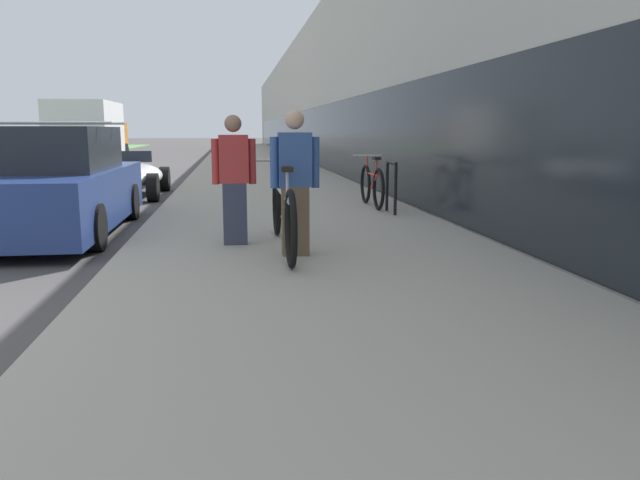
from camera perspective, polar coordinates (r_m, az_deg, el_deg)
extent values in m
cube|color=#A39E8E|center=(25.26, -5.86, 6.78)|extent=(4.45, 70.00, 0.14)
cube|color=#BCB7AD|center=(34.23, 6.09, 12.50)|extent=(10.00, 70.00, 5.96)
cube|color=#1E2328|center=(33.36, -2.39, 9.63)|extent=(0.10, 63.00, 2.20)
cube|color=#5B9347|center=(30.96, -27.24, 6.22)|extent=(4.21, 70.00, 0.03)
torus|color=black|center=(8.10, -3.98, 3.23)|extent=(0.06, 0.78, 0.78)
torus|color=black|center=(6.13, -2.69, 1.04)|extent=(0.06, 0.78, 0.78)
cylinder|color=#B7BCC1|center=(7.09, -3.45, 4.19)|extent=(0.04, 1.69, 0.04)
cylinder|color=#B7BCC1|center=(6.70, -3.17, 2.89)|extent=(0.04, 1.01, 0.36)
cylinder|color=#B7BCC1|center=(6.44, -3.01, 5.04)|extent=(0.03, 0.03, 0.32)
cube|color=black|center=(6.43, -3.03, 6.48)|extent=(0.11, 0.22, 0.05)
cylinder|color=#B7BCC1|center=(7.90, -3.94, 6.03)|extent=(0.03, 0.03, 0.34)
cylinder|color=silver|center=(7.89, -3.95, 7.27)|extent=(0.52, 0.03, 0.03)
cube|color=brown|center=(6.77, -2.28, 1.75)|extent=(0.29, 0.21, 0.75)
cube|color=#33518E|center=(6.71, -2.32, 7.36)|extent=(0.35, 0.21, 0.57)
cylinder|color=#33518E|center=(6.69, -4.20, 7.07)|extent=(0.09, 0.09, 0.54)
cylinder|color=#33518E|center=(6.74, -0.44, 7.12)|extent=(0.09, 0.09, 0.54)
sphere|color=tan|center=(6.70, -2.34, 10.94)|extent=(0.20, 0.20, 0.20)
cube|color=#33384C|center=(7.50, -7.77, 2.41)|extent=(0.28, 0.20, 0.73)
cube|color=#B23333|center=(7.44, -7.89, 7.35)|extent=(0.34, 0.20, 0.56)
cylinder|color=#B23333|center=(7.45, -9.55, 7.08)|extent=(0.09, 0.09, 0.53)
cylinder|color=#B23333|center=(7.45, -6.22, 7.16)|extent=(0.09, 0.09, 0.53)
sphere|color=#936B51|center=(7.44, -7.97, 10.50)|extent=(0.20, 0.20, 0.20)
cylinder|color=black|center=(10.02, 6.92, 4.60)|extent=(0.05, 0.05, 0.82)
cylinder|color=black|center=(10.55, 6.16, 4.88)|extent=(0.05, 0.05, 0.82)
cylinder|color=black|center=(10.26, 6.57, 7.02)|extent=(0.05, 0.55, 0.05)
torus|color=black|center=(11.66, 4.19, 5.14)|extent=(0.06, 0.71, 0.71)
torus|color=black|center=(10.63, 5.38, 4.65)|extent=(0.06, 0.71, 0.71)
cylinder|color=red|center=(11.13, 4.77, 6.01)|extent=(0.04, 0.90, 0.04)
cylinder|color=red|center=(10.93, 5.01, 5.40)|extent=(0.04, 0.54, 0.33)
cylinder|color=red|center=(10.79, 5.18, 6.67)|extent=(0.03, 0.03, 0.29)
cube|color=black|center=(10.78, 5.19, 7.45)|extent=(0.11, 0.22, 0.05)
cylinder|color=red|center=(11.55, 4.30, 6.94)|extent=(0.03, 0.03, 0.31)
cylinder|color=silver|center=(11.54, 4.31, 7.71)|extent=(0.52, 0.03, 0.03)
cube|color=navy|center=(9.75, -23.06, 3.62)|extent=(1.77, 4.71, 0.78)
cube|color=#1E2328|center=(9.70, -23.34, 7.69)|extent=(1.52, 2.36, 0.61)
cylinder|color=silver|center=(10.20, -22.71, 9.81)|extent=(1.89, 0.04, 0.04)
cylinder|color=silver|center=(9.20, -24.35, 9.75)|extent=(1.89, 0.04, 0.04)
cylinder|color=black|center=(11.35, -25.13, 3.06)|extent=(0.22, 0.60, 0.60)
cylinder|color=black|center=(10.98, -16.95, 3.37)|extent=(0.22, 0.60, 0.60)
cylinder|color=black|center=(8.22, -19.97, 1.08)|extent=(0.22, 0.60, 0.60)
ellipsoid|color=white|center=(14.82, -17.64, 5.53)|extent=(1.73, 4.06, 0.62)
cube|color=#1E2328|center=(15.30, -17.41, 7.28)|extent=(1.21, 0.04, 0.26)
cylinder|color=black|center=(16.14, -19.77, 5.22)|extent=(0.22, 0.60, 0.60)
cylinder|color=black|center=(15.89, -14.01, 5.45)|extent=(0.22, 0.60, 0.60)
cylinder|color=black|center=(13.85, -21.74, 4.39)|extent=(0.22, 0.60, 0.60)
cylinder|color=black|center=(13.55, -15.03, 4.66)|extent=(0.22, 0.60, 0.60)
cube|color=orange|center=(32.21, -19.38, 8.67)|extent=(2.28, 1.53, 1.59)
cube|color=white|center=(29.21, -20.62, 9.35)|extent=(2.47, 4.60, 2.45)
cylinder|color=black|center=(32.08, -21.47, 7.45)|extent=(0.28, 0.84, 0.84)
cylinder|color=black|center=(31.63, -17.43, 7.66)|extent=(0.28, 0.84, 0.84)
cylinder|color=black|center=(28.60, -23.12, 7.11)|extent=(0.28, 0.84, 0.84)
cylinder|color=black|center=(28.10, -18.61, 7.35)|extent=(0.28, 0.84, 0.84)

